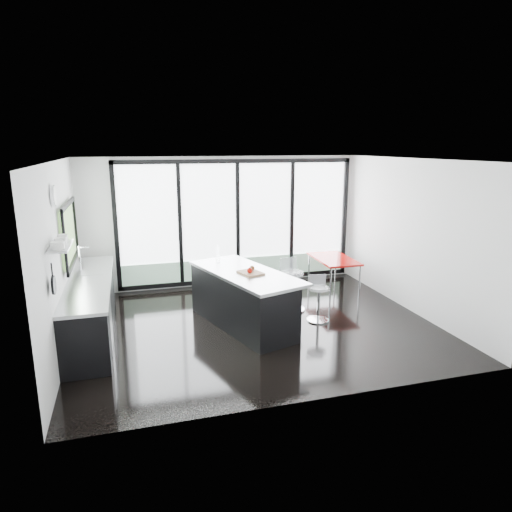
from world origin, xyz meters
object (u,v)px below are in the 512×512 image
object	(u,v)px
bar_stool_far	(292,291)
island	(242,299)
bar_stool_near	(318,304)
red_table	(333,274)

from	to	relation	value
bar_stool_far	island	bearing A→B (deg)	-167.32
island	bar_stool_far	distance (m)	1.19
bar_stool_near	bar_stool_far	world-z (taller)	bar_stool_far
island	red_table	world-z (taller)	island
island	bar_stool_far	xyz separation A→B (m)	(1.09, 0.47, -0.11)
red_table	bar_stool_far	bearing A→B (deg)	-143.41
island	bar_stool_near	xyz separation A→B (m)	(1.34, -0.16, -0.17)
bar_stool_far	red_table	size ratio (longest dim) A/B	0.58
island	red_table	bearing A→B (deg)	30.88
bar_stool_near	bar_stool_far	bearing A→B (deg)	121.25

